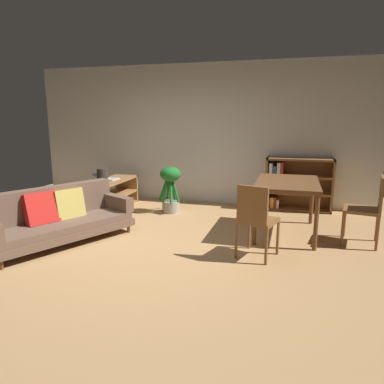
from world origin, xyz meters
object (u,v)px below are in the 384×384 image
Objects in this scene: dining_table at (287,187)px; desk_speaker at (102,176)px; fabric_couch at (57,217)px; bookshelf at (294,184)px; open_laptop at (107,178)px; potted_floor_plant at (170,186)px; dining_chair_far at (256,218)px; media_console at (111,195)px; dining_chair_near at (369,206)px.

desk_speaker is at bearing 174.85° from dining_table.
fabric_couch is 4.11m from bookshelf.
potted_floor_plant is at bearing 0.65° from open_laptop.
fabric_couch is 2.66m from dining_chair_far.
media_console is 1.17m from potted_floor_plant.
bookshelf is at bearing 21.32° from potted_floor_plant.
open_laptop is 0.46× the size of dining_chair_near.
media_console is 1.03× the size of dining_table.
desk_speaker reaches higher than open_laptop.
dining_chair_far is 2.61m from bookshelf.
desk_speaker is 3.14m from dining_chair_far.
desk_speaker is at bearing -72.99° from open_laptop.
dining_chair_near reaches higher than dining_table.
dining_table is at bearing -11.15° from open_laptop.
dining_table is at bearing -93.95° from bookshelf.
dining_table is at bearing -18.04° from potted_floor_plant.
dining_chair_near is at bearing -15.49° from potted_floor_plant.
dining_chair_near is (1.06, -0.19, -0.17)m from dining_table.
bookshelf reaches higher than open_laptop.
open_laptop is 1.71× the size of desk_speaker.
dining_table is 1.47× the size of dining_chair_far.
potted_floor_plant reaches higher than open_laptop.
bookshelf is (0.43, 2.57, -0.03)m from dining_chair_far.
desk_speaker is 1.21m from potted_floor_plant.
bookshelf is at bearing 14.04° from open_laptop.
media_console is 0.50m from desk_speaker.
media_console is 3.29m from dining_chair_far.
dining_table is 1.43× the size of dining_chair_near.
dining_chair_far is (2.66, 0.14, 0.17)m from fabric_couch.
fabric_couch is at bearing -176.98° from dining_chair_far.
fabric_couch reaches higher than open_laptop.
dining_chair_near reaches higher than dining_chair_far.
bookshelf is (3.26, 0.91, 0.21)m from media_console.
dining_chair_near is at bearing -10.34° from media_console.
open_laptop is at bearing -165.96° from bookshelf.
open_laptop is at bearing 144.84° from media_console.
potted_floor_plant is 2.43m from dining_chair_far.
bookshelf is (2.11, 0.83, -0.01)m from potted_floor_plant.
dining_chair_near reaches higher than media_console.
dining_table is (2.01, -0.66, 0.21)m from potted_floor_plant.
dining_table is (3.26, -0.64, 0.13)m from open_laptop.
bookshelf is at bearing 119.64° from dining_chair_near.
desk_speaker is 0.28× the size of dining_chair_far.
bookshelf reaches higher than dining_chair_far.
desk_speaker is 3.47m from bookshelf.
dining_table reaches higher than media_console.
open_laptop is 0.32× the size of dining_table.
dining_table is 1.13× the size of bookshelf.
dining_chair_far is at bearing -26.00° from desk_speaker.
media_console is 5.42× the size of desk_speaker.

